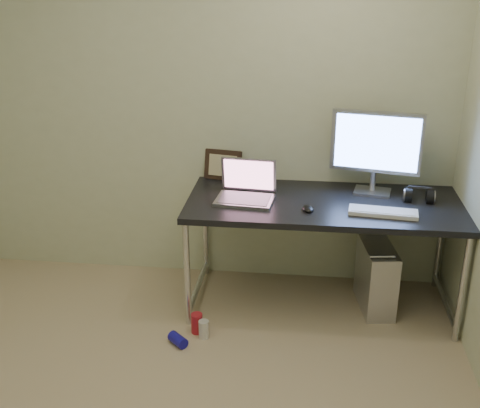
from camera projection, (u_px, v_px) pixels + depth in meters
name	position (u px, v px, depth m)	size (l,w,h in m)	color
wall_back	(197.00, 107.00, 4.09)	(3.50, 0.02, 2.50)	beige
desk	(323.00, 212.00, 3.86)	(1.75, 0.76, 0.75)	black
tower_computer	(376.00, 277.00, 4.00)	(0.25, 0.45, 0.48)	silver
cable_a	(366.00, 232.00, 4.24)	(0.01, 0.01, 0.70)	black
cable_b	(379.00, 236.00, 4.22)	(0.01, 0.01, 0.72)	black
can_red	(197.00, 323.00, 3.77)	(0.07, 0.07, 0.13)	red
can_white	(204.00, 329.00, 3.72)	(0.06, 0.06, 0.12)	silver
can_blue	(178.00, 340.00, 3.66)	(0.07, 0.07, 0.12)	#1813A5
laptop	(246.00, 190.00, 3.86)	(0.39, 0.33, 0.25)	#A4A5AB
monitor	(376.00, 146.00, 3.87)	(0.58, 0.21, 0.55)	#A4A5AB
keyboard	(383.00, 212.00, 3.64)	(0.41, 0.13, 0.02)	silver
mouse_right	(412.00, 212.00, 3.62)	(0.07, 0.11, 0.04)	black
mouse_left	(308.00, 208.00, 3.69)	(0.07, 0.11, 0.04)	black
headphones	(419.00, 196.00, 3.83)	(0.19, 0.11, 0.12)	black
picture_frame	(223.00, 165.00, 4.19)	(0.26, 0.03, 0.21)	black
webcam	(272.00, 174.00, 4.07)	(0.04, 0.03, 0.11)	silver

